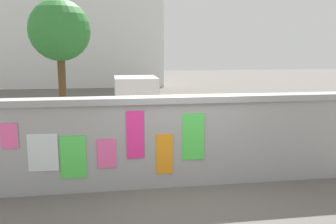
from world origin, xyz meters
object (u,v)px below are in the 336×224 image
(auto_rickshaw_truck, at_px, (169,109))
(tree_roadside, at_px, (60,31))
(bicycle_near, at_px, (78,121))
(motorcycle, at_px, (46,141))
(person_walking, at_px, (276,121))

(auto_rickshaw_truck, relative_size, tree_roadside, 0.74)
(bicycle_near, xyz_separation_m, tree_roadside, (-1.14, 5.57, 3.08))
(auto_rickshaw_truck, distance_m, motorcycle, 3.69)
(bicycle_near, bearing_deg, motorcycle, -100.16)
(motorcycle, height_order, person_walking, person_walking)
(bicycle_near, relative_size, person_walking, 1.06)
(auto_rickshaw_truck, height_order, tree_roadside, tree_roadside)
(person_walking, distance_m, tree_roadside, 11.49)
(person_walking, bearing_deg, motorcycle, 168.56)
(bicycle_near, bearing_deg, auto_rickshaw_truck, -23.57)
(auto_rickshaw_truck, xyz_separation_m, person_walking, (2.07, -2.73, 0.09))
(person_walking, relative_size, tree_roadside, 0.33)
(auto_rickshaw_truck, xyz_separation_m, motorcycle, (-3.27, -1.64, -0.44))
(tree_roadside, bearing_deg, auto_rickshaw_truck, -60.09)
(tree_roadside, bearing_deg, bicycle_near, -78.48)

